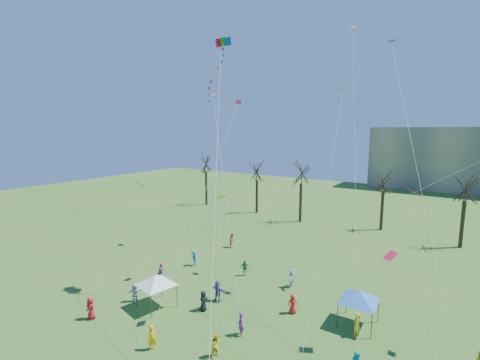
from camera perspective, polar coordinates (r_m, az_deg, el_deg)
The scene contains 6 objects.
bare_tree_row at distance 50.74m, azimuth 22.99°, elevation -0.55°, with size 69.27×8.39×10.32m.
big_box_kite at distance 28.90m, azimuth -4.44°, elevation 15.63°, with size 5.10×7.17×24.46m.
canopy_tent_white at distance 28.90m, azimuth -14.14°, elevation -16.22°, with size 3.54×3.54×2.72m.
canopy_tent_blue at distance 27.23m, azimuth 19.67°, elevation -18.10°, with size 3.62×3.62×2.72m.
festival_crowd at distance 27.78m, azimuth 0.78°, elevation -20.41°, with size 25.83×19.77×1.79m.
small_kites_aloft at distance 26.99m, azimuth 9.42°, elevation 5.90°, with size 30.92×17.70×32.10m.
Camera 1 is at (10.94, -13.30, 14.26)m, focal length 25.00 mm.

